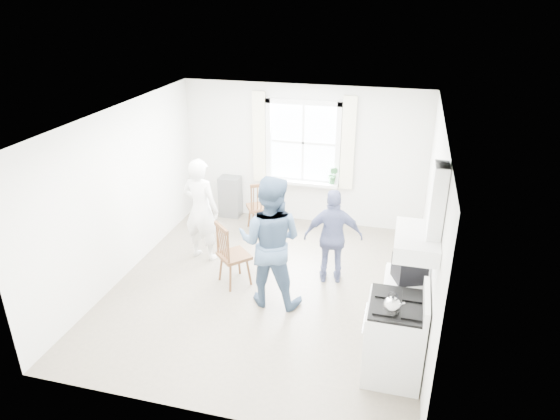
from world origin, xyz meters
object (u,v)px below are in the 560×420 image
object	(u,v)px
person_left	(201,210)
person_mid	(270,242)
windsor_chair_a	(261,202)
windsor_chair_b	(227,248)
low_cabinet	(403,306)
gas_stove	(395,338)
person_right	(333,237)
stereo_stack	(410,268)

from	to	relation	value
person_left	person_mid	distance (m)	1.71
windsor_chair_a	windsor_chair_b	world-z (taller)	windsor_chair_b
low_cabinet	person_mid	bearing A→B (deg)	169.27
windsor_chair_a	gas_stove	bearing A→B (deg)	-51.07
person_mid	windsor_chair_a	bearing A→B (deg)	-68.86
low_cabinet	person_right	xyz separation A→B (m)	(-1.07, 1.11, 0.30)
windsor_chair_b	person_mid	world-z (taller)	person_mid
gas_stove	windsor_chair_b	bearing A→B (deg)	152.60
person_left	windsor_chair_a	bearing A→B (deg)	-110.67
windsor_chair_a	person_left	xyz separation A→B (m)	(-0.66, -1.14, 0.26)
stereo_stack	gas_stove	bearing A→B (deg)	-98.71
person_mid	person_right	size ratio (longest dim) A/B	1.28
person_right	windsor_chair_b	bearing A→B (deg)	8.23
windsor_chair_a	person_mid	size ratio (longest dim) A/B	0.52
windsor_chair_a	person_left	size ratio (longest dim) A/B	0.57
person_mid	person_right	world-z (taller)	person_mid
windsor_chair_a	person_right	distance (m)	2.02
gas_stove	low_cabinet	bearing A→B (deg)	84.32
gas_stove	person_left	world-z (taller)	person_left
low_cabinet	windsor_chair_b	bearing A→B (deg)	166.97
stereo_stack	person_mid	xyz separation A→B (m)	(-1.86, 0.43, -0.10)
stereo_stack	person_right	bearing A→B (deg)	132.72
windsor_chair_b	person_mid	size ratio (longest dim) A/B	0.53
person_left	stereo_stack	bearing A→B (deg)	166.66
gas_stove	person_right	size ratio (longest dim) A/B	0.75
person_left	person_right	bearing A→B (deg)	-175.39
gas_stove	person_mid	bearing A→B (deg)	149.28
gas_stove	stereo_stack	distance (m)	0.85
stereo_stack	windsor_chair_b	size ratio (longest dim) A/B	0.44
windsor_chair_a	person_mid	world-z (taller)	person_mid
low_cabinet	person_mid	world-z (taller)	person_mid
gas_stove	person_right	distance (m)	2.09
stereo_stack	person_mid	world-z (taller)	person_mid
stereo_stack	person_right	world-z (taller)	person_right
person_left	person_right	xyz separation A→B (m)	(2.18, -0.18, -0.12)
windsor_chair_b	person_left	xyz separation A→B (m)	(-0.69, 0.70, 0.24)
low_cabinet	person_right	world-z (taller)	person_right
low_cabinet	person_mid	xyz separation A→B (m)	(-1.83, 0.35, 0.50)
stereo_stack	windsor_chair_a	world-z (taller)	stereo_stack
stereo_stack	person_left	bearing A→B (deg)	157.35
person_left	person_mid	bearing A→B (deg)	155.79
stereo_stack	windsor_chair_a	distance (m)	3.66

